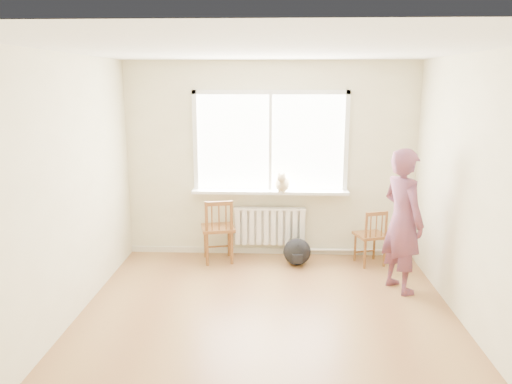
# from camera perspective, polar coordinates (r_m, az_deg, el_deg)

# --- Properties ---
(floor) EXTENTS (4.50, 4.50, 0.00)m
(floor) POSITION_cam_1_polar(r_m,az_deg,el_deg) (5.18, 1.20, -15.35)
(floor) COLOR olive
(floor) RESTS_ON ground
(ceiling) EXTENTS (4.50, 4.50, 0.00)m
(ceiling) POSITION_cam_1_polar(r_m,az_deg,el_deg) (4.58, 1.36, 16.00)
(ceiling) COLOR white
(ceiling) RESTS_ON back_wall
(back_wall) EXTENTS (4.00, 0.01, 2.70)m
(back_wall) POSITION_cam_1_polar(r_m,az_deg,el_deg) (6.91, 1.64, 3.63)
(back_wall) COLOR beige
(back_wall) RESTS_ON ground
(window) EXTENTS (2.12, 0.05, 1.42)m
(window) POSITION_cam_1_polar(r_m,az_deg,el_deg) (6.84, 1.66, 6.18)
(window) COLOR white
(window) RESTS_ON back_wall
(windowsill) EXTENTS (2.15, 0.22, 0.04)m
(windowsill) POSITION_cam_1_polar(r_m,az_deg,el_deg) (6.88, 1.61, 0.03)
(windowsill) COLOR white
(windowsill) RESTS_ON back_wall
(radiator) EXTENTS (1.00, 0.12, 0.55)m
(radiator) POSITION_cam_1_polar(r_m,az_deg,el_deg) (7.02, 1.59, -3.85)
(radiator) COLOR white
(radiator) RESTS_ON back_wall
(heating_pipe) EXTENTS (1.40, 0.04, 0.04)m
(heating_pipe) POSITION_cam_1_polar(r_m,az_deg,el_deg) (7.26, 11.56, -6.54)
(heating_pipe) COLOR silver
(heating_pipe) RESTS_ON back_wall
(baseboard) EXTENTS (4.00, 0.03, 0.08)m
(baseboard) POSITION_cam_1_polar(r_m,az_deg,el_deg) (7.22, 1.58, -6.72)
(baseboard) COLOR beige
(baseboard) RESTS_ON ground
(chair_left) EXTENTS (0.51, 0.50, 0.88)m
(chair_left) POSITION_cam_1_polar(r_m,az_deg,el_deg) (6.79, -4.32, -4.42)
(chair_left) COLOR brown
(chair_left) RESTS_ON floor
(chair_right) EXTENTS (0.47, 0.46, 0.77)m
(chair_right) POSITION_cam_1_polar(r_m,az_deg,el_deg) (6.85, 13.10, -5.07)
(chair_right) COLOR brown
(chair_right) RESTS_ON floor
(person) EXTENTS (0.63, 0.73, 1.69)m
(person) POSITION_cam_1_polar(r_m,az_deg,el_deg) (6.01, 16.41, -3.17)
(person) COLOR #C24056
(person) RESTS_ON floor
(cat) EXTENTS (0.22, 0.44, 0.30)m
(cat) POSITION_cam_1_polar(r_m,az_deg,el_deg) (6.77, 3.02, 1.01)
(cat) COLOR beige
(cat) RESTS_ON windowsill
(backpack) EXTENTS (0.38, 0.29, 0.37)m
(backpack) POSITION_cam_1_polar(r_m,az_deg,el_deg) (6.76, 4.72, -6.82)
(backpack) COLOR black
(backpack) RESTS_ON floor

